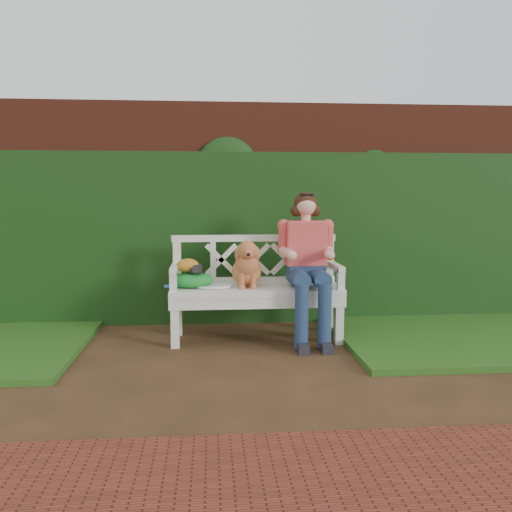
{
  "coord_description": "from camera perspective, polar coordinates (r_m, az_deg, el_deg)",
  "views": [
    {
      "loc": [
        -0.03,
        -3.73,
        1.29
      ],
      "look_at": [
        0.37,
        0.97,
        0.75
      ],
      "focal_mm": 38.0,
      "sensor_mm": 36.0,
      "label": 1
    }
  ],
  "objects": [
    {
      "name": "brick_paving",
      "position": [
        2.48,
        -3.79,
        -24.34
      ],
      "size": [
        4.0,
        1.2,
        0.03
      ],
      "primitive_type": "cube",
      "color": "#5D2817",
      "rests_on": "ground"
    },
    {
      "name": "ivy_hedge",
      "position": [
        5.43,
        -4.49,
        1.86
      ],
      "size": [
        10.0,
        0.18,
        1.7
      ],
      "primitive_type": "cube",
      "color": "#183411",
      "rests_on": "ground"
    },
    {
      "name": "ground",
      "position": [
        3.95,
        -4.23,
        -12.55
      ],
      "size": [
        60.0,
        60.0,
        0.0
      ],
      "primitive_type": "plane",
      "color": "#362415"
    },
    {
      "name": "baseball_glove",
      "position": [
        4.74,
        -7.19,
        -1.0
      ],
      "size": [
        0.2,
        0.15,
        0.12
      ],
      "primitive_type": "ellipsoid",
      "rotation": [
        0.0,
        0.0,
        -0.01
      ],
      "color": "#BC731D",
      "rests_on": "green_bag"
    },
    {
      "name": "seated_woman",
      "position": [
        4.8,
        5.29,
        -1.51
      ],
      "size": [
        0.58,
        0.74,
        1.24
      ],
      "primitive_type": null,
      "rotation": [
        0.0,
        0.0,
        0.08
      ],
      "color": "#E62E6B",
      "rests_on": "ground"
    },
    {
      "name": "dog",
      "position": [
        4.74,
        -0.98,
        -0.76
      ],
      "size": [
        0.35,
        0.42,
        0.42
      ],
      "primitive_type": null,
      "rotation": [
        0.0,
        0.0,
        0.19
      ],
      "color": "#A66928",
      "rests_on": "garden_bench"
    },
    {
      "name": "grass_right",
      "position": [
        5.38,
        22.4,
        -7.57
      ],
      "size": [
        2.6,
        2.0,
        0.05
      ],
      "primitive_type": "cube",
      "color": "#173F11",
      "rests_on": "ground"
    },
    {
      "name": "brick_wall",
      "position": [
        5.63,
        -4.53,
        4.57
      ],
      "size": [
        10.0,
        0.3,
        2.2
      ],
      "primitive_type": "cube",
      "color": "maroon",
      "rests_on": "ground"
    },
    {
      "name": "camera_item",
      "position": [
        4.72,
        -6.35,
        -1.33
      ],
      "size": [
        0.11,
        0.08,
        0.07
      ],
      "primitive_type": "cube",
      "rotation": [
        0.0,
        0.0,
        0.02
      ],
      "color": "#242424",
      "rests_on": "green_bag"
    },
    {
      "name": "tennis_racket",
      "position": [
        4.74,
        -4.83,
        -3.14
      ],
      "size": [
        0.67,
        0.47,
        0.03
      ],
      "primitive_type": null,
      "rotation": [
        0.0,
        0.0,
        0.39
      ],
      "color": "silver",
      "rests_on": "garden_bench"
    },
    {
      "name": "garden_bench",
      "position": [
        4.83,
        -0.0,
        -6.02
      ],
      "size": [
        1.58,
        0.61,
        0.48
      ],
      "primitive_type": null,
      "rotation": [
        0.0,
        0.0,
        0.0
      ],
      "color": "white",
      "rests_on": "ground"
    },
    {
      "name": "green_bag",
      "position": [
        4.77,
        -6.81,
        -2.5
      ],
      "size": [
        0.39,
        0.3,
        0.13
      ],
      "primitive_type": null,
      "rotation": [
        0.0,
        0.0,
        0.01
      ],
      "color": "#167516",
      "rests_on": "garden_bench"
    }
  ]
}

